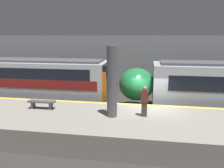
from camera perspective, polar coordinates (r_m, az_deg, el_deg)
The scene contains 7 objects.
ground_plane at distance 13.40m, azimuth 9.85°, elevation -9.86°, with size 120.00×120.00×0.00m, color #33302D.
platform at distance 11.12m, azimuth 10.07°, elevation -11.60°, with size 40.00×4.50×1.12m.
station_rear_barrier at distance 19.03m, azimuth 9.96°, elevation 4.71°, with size 50.00×0.15×5.06m.
support_pillar_near at distance 10.58m, azimuth 0.00°, elevation 0.55°, with size 0.50×0.50×3.51m.
train_boxy at distance 18.43m, azimuth -25.83°, elevation 0.88°, with size 16.01×2.93×3.39m.
person_waiting at distance 10.93m, azimuth 8.49°, elevation -4.33°, with size 0.38×0.24×1.55m.
platform_bench at distance 12.67m, azimuth -17.86°, elevation -4.68°, with size 1.50×0.40×0.45m.
Camera 1 is at (-0.30, -12.40, 5.07)m, focal length 35.00 mm.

